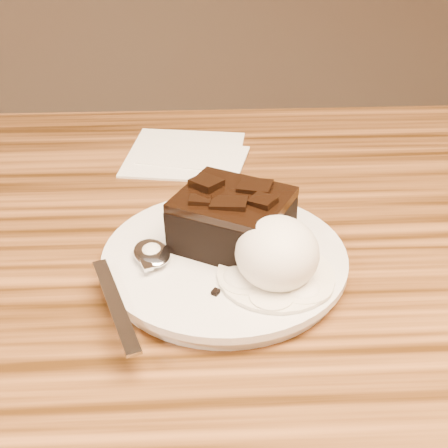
{
  "coord_description": "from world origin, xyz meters",
  "views": [
    {
      "loc": [
        -0.09,
        -0.38,
        1.06
      ],
      "look_at": [
        -0.07,
        0.04,
        0.79
      ],
      "focal_mm": 47.76,
      "sensor_mm": 36.0,
      "label": 1
    }
  ],
  "objects_px": {
    "plate": "(225,261)",
    "ice_cream_scoop": "(277,253)",
    "brownie": "(233,223)",
    "napkin": "(185,153)",
    "spoon": "(152,255)"
  },
  "relations": [
    {
      "from": "plate",
      "to": "ice_cream_scoop",
      "type": "relative_size",
      "value": 2.95
    },
    {
      "from": "brownie",
      "to": "napkin",
      "type": "relative_size",
      "value": 0.67
    },
    {
      "from": "ice_cream_scoop",
      "to": "spoon",
      "type": "height_order",
      "value": "ice_cream_scoop"
    },
    {
      "from": "napkin",
      "to": "brownie",
      "type": "bearing_deg",
      "value": -78.42
    },
    {
      "from": "ice_cream_scoop",
      "to": "brownie",
      "type": "bearing_deg",
      "value": 122.16
    },
    {
      "from": "brownie",
      "to": "plate",
      "type": "bearing_deg",
      "value": -116.59
    },
    {
      "from": "spoon",
      "to": "plate",
      "type": "bearing_deg",
      "value": -13.52
    },
    {
      "from": "napkin",
      "to": "ice_cream_scoop",
      "type": "bearing_deg",
      "value": -74.04
    },
    {
      "from": "plate",
      "to": "napkin",
      "type": "xyz_separation_m",
      "value": [
        -0.04,
        0.23,
        -0.01
      ]
    },
    {
      "from": "spoon",
      "to": "napkin",
      "type": "relative_size",
      "value": 1.28
    },
    {
      "from": "brownie",
      "to": "spoon",
      "type": "xyz_separation_m",
      "value": [
        -0.07,
        -0.02,
        -0.02
      ]
    },
    {
      "from": "ice_cream_scoop",
      "to": "napkin",
      "type": "xyz_separation_m",
      "value": [
        -0.08,
        0.26,
        -0.04
      ]
    },
    {
      "from": "plate",
      "to": "spoon",
      "type": "distance_m",
      "value": 0.06
    },
    {
      "from": "plate",
      "to": "ice_cream_scoop",
      "type": "height_order",
      "value": "ice_cream_scoop"
    },
    {
      "from": "ice_cream_scoop",
      "to": "spoon",
      "type": "bearing_deg",
      "value": 163.78
    }
  ]
}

